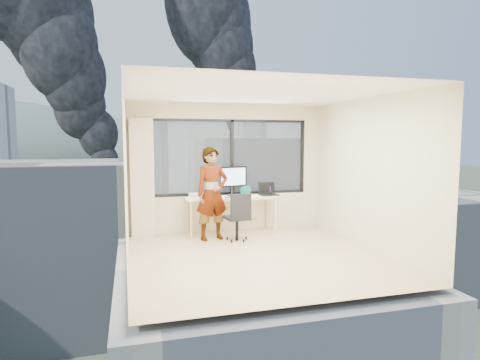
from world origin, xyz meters
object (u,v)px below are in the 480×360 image
object	(u,v)px
laptop	(269,189)
game_console	(196,195)
handbag	(245,190)
monitor	(233,181)
chair	(237,216)
person	(212,194)
desk	(231,215)

from	to	relation	value
laptop	game_console	bearing A→B (deg)	166.39
laptop	handbag	world-z (taller)	laptop
monitor	handbag	distance (m)	0.35
monitor	game_console	xyz separation A→B (m)	(-0.75, 0.10, -0.27)
chair	monitor	bearing A→B (deg)	73.60
monitor	laptop	xyz separation A→B (m)	(0.73, -0.14, -0.18)
chair	handbag	xyz separation A→B (m)	(0.39, 0.78, 0.39)
game_console	handbag	world-z (taller)	handbag
chair	person	xyz separation A→B (m)	(-0.43, 0.22, 0.41)
monitor	handbag	xyz separation A→B (m)	(0.28, 0.06, -0.20)
game_console	chair	bearing A→B (deg)	-45.97
desk	laptop	world-z (taller)	laptop
chair	monitor	xyz separation A→B (m)	(0.11, 0.73, 0.59)
person	handbag	xyz separation A→B (m)	(0.81, 0.56, -0.02)
laptop	monitor	bearing A→B (deg)	164.75
desk	chair	xyz separation A→B (m)	(-0.04, -0.58, 0.09)
person	handbag	distance (m)	0.99
desk	person	distance (m)	0.77
monitor	laptop	distance (m)	0.76
game_console	laptop	distance (m)	1.49
monitor	chair	bearing A→B (deg)	-109.87
person	laptop	size ratio (longest dim) A/B	4.51
chair	monitor	world-z (taller)	monitor
desk	laptop	size ratio (longest dim) A/B	4.65
game_console	person	bearing A→B (deg)	-64.43
chair	desk	bearing A→B (deg)	78.51
desk	game_console	distance (m)	0.82
chair	monitor	size ratio (longest dim) A/B	1.53
game_console	handbag	distance (m)	1.03
monitor	person	bearing A→B (deg)	-148.01
chair	monitor	distance (m)	0.94
chair	laptop	distance (m)	1.10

